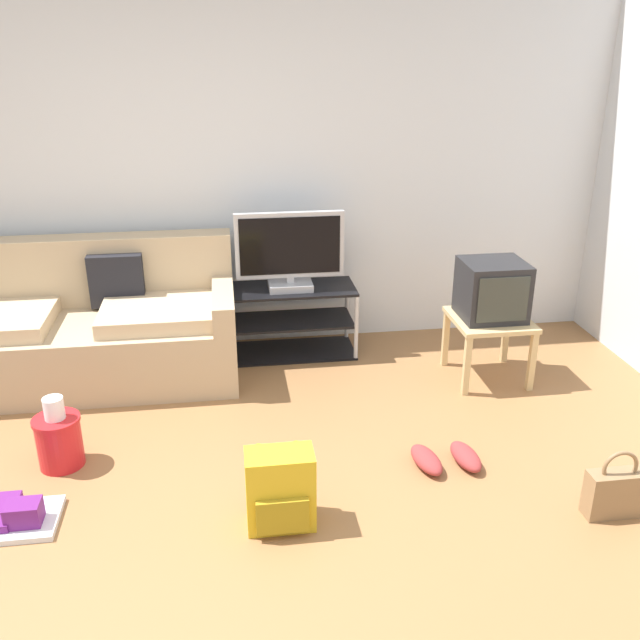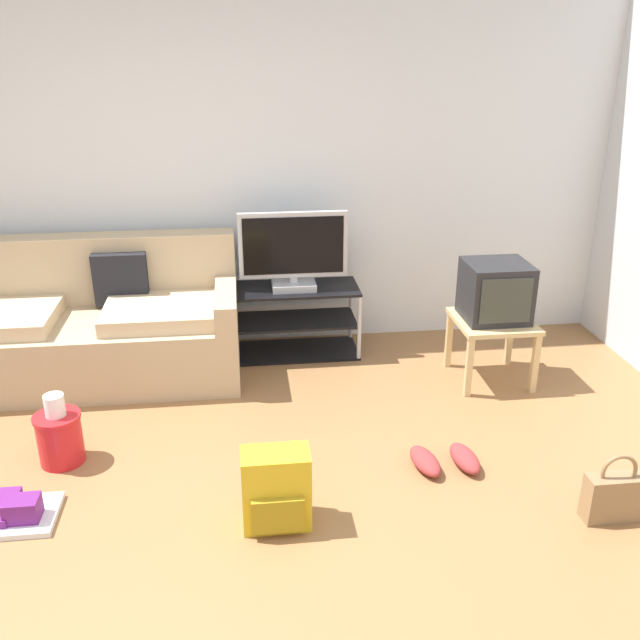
{
  "view_description": "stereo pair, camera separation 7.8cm",
  "coord_description": "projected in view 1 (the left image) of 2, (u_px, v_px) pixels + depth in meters",
  "views": [
    {
      "loc": [
        0.21,
        -2.47,
        2.14
      ],
      "look_at": [
        0.71,
        1.02,
        0.7
      ],
      "focal_mm": 38.67,
      "sensor_mm": 36.0,
      "label": 1
    },
    {
      "loc": [
        0.29,
        -2.48,
        2.14
      ],
      "look_at": [
        0.71,
        1.02,
        0.7
      ],
      "focal_mm": 38.67,
      "sensor_mm": 36.0,
      "label": 2
    }
  ],
  "objects": [
    {
      "name": "ground_plane",
      "position": [
        195.0,
        563.0,
        3.05
      ],
      "size": [
        9.0,
        9.8,
        0.02
      ],
      "primitive_type": "cube",
      "color": "olive"
    },
    {
      "name": "wall_back",
      "position": [
        190.0,
        162.0,
        4.78
      ],
      "size": [
        9.0,
        0.1,
        2.7
      ],
      "primitive_type": "cube",
      "color": "silver",
      "rests_on": "ground_plane"
    },
    {
      "name": "couch",
      "position": [
        83.0,
        330.0,
        4.6
      ],
      "size": [
        2.03,
        0.86,
        0.9
      ],
      "color": "tan",
      "rests_on": "ground_plane"
    },
    {
      "name": "tv_stand",
      "position": [
        291.0,
        321.0,
        4.98
      ],
      "size": [
        0.92,
        0.41,
        0.5
      ],
      "color": "black",
      "rests_on": "ground_plane"
    },
    {
      "name": "flat_tv",
      "position": [
        290.0,
        252.0,
        4.76
      ],
      "size": [
        0.75,
        0.22,
        0.55
      ],
      "color": "#B2B2B7",
      "rests_on": "tv_stand"
    },
    {
      "name": "side_table",
      "position": [
        489.0,
        327.0,
        4.57
      ],
      "size": [
        0.5,
        0.5,
        0.43
      ],
      "color": "tan",
      "rests_on": "ground_plane"
    },
    {
      "name": "crt_tv",
      "position": [
        492.0,
        290.0,
        4.49
      ],
      "size": [
        0.4,
        0.38,
        0.38
      ],
      "color": "#232326",
      "rests_on": "side_table"
    },
    {
      "name": "backpack",
      "position": [
        280.0,
        490.0,
        3.21
      ],
      "size": [
        0.32,
        0.26,
        0.39
      ],
      "rotation": [
        0.0,
        0.0,
        0.43
      ],
      "color": "gold",
      "rests_on": "ground_plane"
    },
    {
      "name": "handbag",
      "position": [
        616.0,
        491.0,
        3.3
      ],
      "size": [
        0.29,
        0.11,
        0.36
      ],
      "rotation": [
        0.0,
        0.0,
        -0.25
      ],
      "color": "olive",
      "rests_on": "ground_plane"
    },
    {
      "name": "cleaning_bucket",
      "position": [
        59.0,
        438.0,
        3.68
      ],
      "size": [
        0.25,
        0.25,
        0.41
      ],
      "color": "red",
      "rests_on": "ground_plane"
    },
    {
      "name": "sneakers_pair",
      "position": [
        446.0,
        458.0,
        3.71
      ],
      "size": [
        0.39,
        0.3,
        0.09
      ],
      "color": "#993333",
      "rests_on": "ground_plane"
    },
    {
      "name": "floor_tray",
      "position": [
        8.0,
        517.0,
        3.26
      ],
      "size": [
        0.45,
        0.33,
        0.14
      ],
      "color": "silver",
      "rests_on": "ground_plane"
    }
  ]
}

